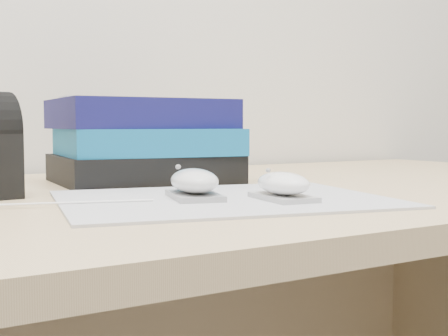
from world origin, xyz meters
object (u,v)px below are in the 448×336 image
mouse_front (283,186)px  book_stack (143,141)px  desk (197,331)px  mouse_rear (194,183)px

mouse_front → book_stack: size_ratio=0.33×
desk → book_stack: (-0.05, 0.08, 0.30)m
desk → book_stack: book_stack is taller
mouse_rear → book_stack: size_ratio=0.38×
desk → mouse_front: (-0.02, -0.25, 0.25)m
desk → mouse_front: 0.36m
desk → mouse_rear: (-0.11, -0.19, 0.26)m
mouse_rear → mouse_front: size_ratio=1.13×
desk → mouse_rear: mouse_rear is taller
book_stack → mouse_front: bearing=-84.5°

